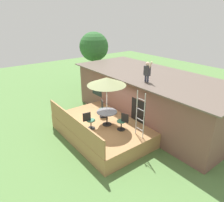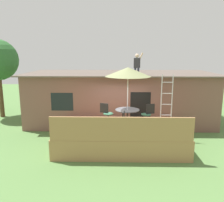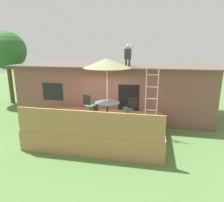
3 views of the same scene
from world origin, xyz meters
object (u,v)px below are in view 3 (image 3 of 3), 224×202
(patio_umbrella, at_px, (107,63))
(backyard_tree, at_px, (7,51))
(step_ladder, at_px, (152,93))
(person_figure, at_px, (128,53))
(patio_chair_left, at_px, (89,106))
(patio_chair_near, at_px, (97,116))
(patio_table, at_px, (107,106))
(patio_chair_right, at_px, (130,108))

(patio_umbrella, bearing_deg, backyard_tree, 150.90)
(step_ladder, distance_m, person_figure, 2.54)
(patio_umbrella, xyz_separation_m, backyard_tree, (-7.66, 4.26, 0.35))
(patio_umbrella, relative_size, patio_chair_left, 2.76)
(step_ladder, height_order, person_figure, person_figure)
(person_figure, xyz_separation_m, patio_chair_near, (-0.73, -3.12, -2.19))
(patio_table, bearing_deg, patio_chair_left, 157.45)
(person_figure, bearing_deg, patio_table, -104.32)
(patio_chair_right, bearing_deg, patio_chair_left, -20.28)
(patio_umbrella, xyz_separation_m, person_figure, (0.56, 2.18, 0.30))
(backyard_tree, bearing_deg, person_figure, -14.24)
(patio_chair_left, bearing_deg, person_figure, 73.49)
(patio_table, height_order, patio_chair_left, patio_chair_left)
(step_ladder, relative_size, backyard_tree, 0.46)
(patio_umbrella, height_order, patio_chair_right, patio_umbrella)
(patio_table, distance_m, backyard_tree, 9.01)
(step_ladder, bearing_deg, patio_table, -161.97)
(patio_table, bearing_deg, patio_chair_right, 17.29)
(step_ladder, bearing_deg, patio_chair_right, -161.22)
(patio_table, relative_size, patio_chair_right, 1.13)
(patio_table, bearing_deg, step_ladder, 18.03)
(patio_umbrella, relative_size, backyard_tree, 0.53)
(patio_chair_right, distance_m, backyard_tree, 9.70)
(patio_chair_near, bearing_deg, person_figure, -2.84)
(patio_chair_near, xyz_separation_m, backyard_tree, (-7.48, 5.21, 2.24))
(step_ladder, bearing_deg, person_figure, 127.39)
(patio_table, relative_size, patio_chair_left, 1.13)
(step_ladder, xyz_separation_m, patio_chair_left, (-2.68, -0.20, -0.64))
(patio_chair_left, bearing_deg, patio_chair_right, 19.56)
(patio_umbrella, bearing_deg, patio_table, 90.00)
(patio_chair_left, distance_m, backyard_tree, 8.10)
(step_ladder, distance_m, patio_chair_right, 1.12)
(patio_chair_left, relative_size, backyard_tree, 0.19)
(patio_chair_near, bearing_deg, patio_table, 0.00)
(patio_table, height_order, patio_chair_right, patio_chair_right)
(patio_umbrella, relative_size, patio_chair_right, 2.76)
(person_figure, relative_size, patio_chair_near, 1.21)
(person_figure, distance_m, patio_chair_right, 2.92)
(patio_umbrella, xyz_separation_m, patio_chair_near, (-0.17, -0.95, -1.89))
(patio_chair_left, height_order, patio_chair_near, same)
(patio_table, bearing_deg, patio_umbrella, -90.00)
(patio_umbrella, bearing_deg, step_ladder, 18.03)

